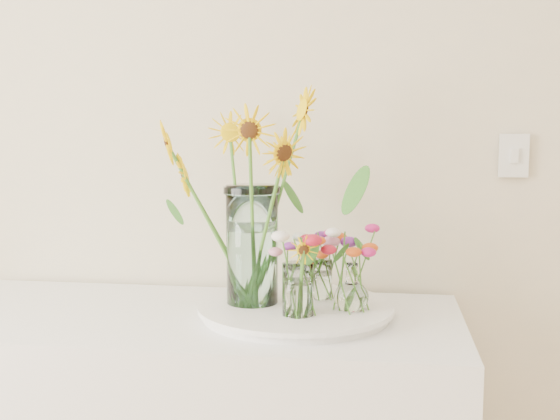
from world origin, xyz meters
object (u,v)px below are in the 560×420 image
object	(u,v)px
mason_jar	(252,245)
tray	(296,311)
small_vase_c	(320,280)
small_vase_b	(352,287)
small_vase_a	(298,290)

from	to	relation	value
mason_jar	tray	bearing A→B (deg)	-3.91
mason_jar	small_vase_c	distance (m)	0.21
mason_jar	small_vase_c	size ratio (longest dim) A/B	2.87
tray	mason_jar	world-z (taller)	mason_jar
tray	small_vase_b	xyz separation A→B (m)	(0.14, -0.03, 0.07)
tray	small_vase_a	bearing A→B (deg)	-80.05
mason_jar	small_vase_a	distance (m)	0.19
small_vase_a	small_vase_c	bearing A→B (deg)	77.12
tray	mason_jar	size ratio (longest dim) A/B	1.54
small_vase_b	mason_jar	bearing A→B (deg)	172.48
tray	mason_jar	bearing A→B (deg)	176.09
tray	small_vase_c	distance (m)	0.12
tray	small_vase_b	world-z (taller)	small_vase_b
small_vase_b	small_vase_c	xyz separation A→B (m)	(-0.09, 0.10, -0.01)
small_vase_a	small_vase_b	world-z (taller)	small_vase_a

